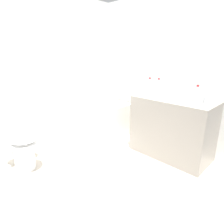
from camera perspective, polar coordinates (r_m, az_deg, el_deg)
The scene contains 16 objects.
ground_plane at distance 2.57m, azimuth -7.67°, elevation -18.53°, with size 4.08×4.08×0.00m, color beige.
wall_back_tiled at distance 3.17m, azimuth -22.36°, elevation 10.08°, with size 3.48×0.10×2.34m, color silver.
wall_right_mirror at distance 3.31m, azimuth 14.24°, elevation 11.08°, with size 0.10×2.73×2.34m, color silver.
bathtub at distance 3.39m, azimuth -6.56°, elevation -3.24°, with size 1.50×0.70×1.35m.
toilet at distance 2.83m, azimuth -24.89°, elevation -8.66°, with size 0.39×0.51×0.65m.
vanity_counter at distance 2.98m, azimuth 16.95°, elevation -4.39°, with size 0.57×1.10×0.87m, color gray.
sink_basin at distance 2.83m, azimuth 16.49°, elevation 4.25°, with size 0.35×0.35×0.05m, color white.
sink_faucet at distance 3.01m, azimuth 18.35°, elevation 4.89°, with size 0.12×0.15×0.07m.
water_bottle_0 at distance 3.00m, azimuth 13.32°, elevation 7.03°, with size 0.06×0.06×0.26m.
water_bottle_1 at distance 3.06m, azimuth 10.84°, elevation 7.36°, with size 0.06×0.06×0.25m.
water_bottle_2 at distance 2.77m, azimuth 23.47°, elevation 4.88°, with size 0.06×0.06×0.22m.
drinking_glass_0 at distance 2.80m, azimuth 21.85°, elevation 3.82°, with size 0.06×0.06×0.08m, color white.
drinking_glass_1 at distance 2.76m, azimuth 25.71°, elevation 3.48°, with size 0.07×0.07×0.10m, color white.
drinking_glass_2 at distance 2.71m, azimuth 23.75°, elevation 3.48°, with size 0.07×0.07×0.10m, color white.
bath_mat at distance 3.18m, azimuth 0.82°, elevation -10.63°, with size 0.50×0.32×0.01m, color white.
toilet_paper_roll at distance 2.87m, azimuth -28.34°, elevation -14.99°, with size 0.11×0.11×0.12m, color white.
Camera 1 is at (-1.23, -1.68, 1.49)m, focal length 31.40 mm.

